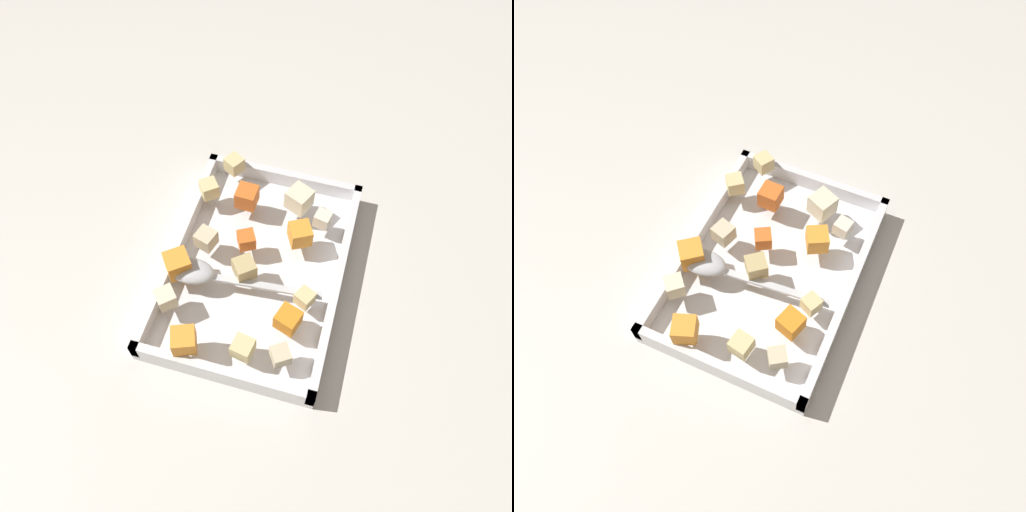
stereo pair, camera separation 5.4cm
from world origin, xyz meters
TOP-DOWN VIEW (x-y plane):
  - ground_plane at (0.00, 0.00)m, footprint 4.00×4.00m
  - baking_dish at (-0.01, -0.01)m, footprint 0.35×0.25m
  - carrot_chunk_center at (0.04, -0.06)m, footprint 0.04×0.04m
  - carrot_chunk_corner_ne at (0.01, 0.01)m, footprint 0.03×0.03m
  - carrot_chunk_near_left at (-0.16, 0.05)m, footprint 0.04×0.04m
  - carrot_chunk_under_handle at (0.08, 0.03)m, footprint 0.03×0.03m
  - carrot_chunk_far_left at (-0.06, 0.09)m, footprint 0.05×0.05m
  - carrot_chunk_far_right at (-0.10, -0.08)m, footprint 0.04×0.04m
  - potato_chunk_heap_side at (-0.01, 0.07)m, footprint 0.03×0.03m
  - potato_chunk_near_right at (0.10, -0.05)m, footprint 0.04×0.04m
  - potato_chunk_heap_top at (0.08, 0.09)m, footprint 0.04×0.04m
  - potato_chunk_corner_nw at (-0.15, -0.08)m, footprint 0.03×0.03m
  - potato_chunk_back_center at (0.14, 0.07)m, footprint 0.03×0.03m
  - potato_chunk_mid_left at (-0.04, -0.00)m, footprint 0.04×0.04m
  - potato_chunk_front_center at (-0.06, -0.09)m, footprint 0.03×0.03m
  - potato_chunk_rim_edge at (-0.15, -0.03)m, footprint 0.03×0.03m
  - potato_chunk_corner_sw at (-0.11, 0.09)m, footprint 0.04×0.04m
  - parsnip_chunk_mid_right at (0.08, -0.09)m, footprint 0.03×0.03m
  - serving_spoon at (-0.06, 0.06)m, footprint 0.05×0.22m

SIDE VIEW (x-z plane):
  - ground_plane at x=0.00m, z-range 0.00..0.00m
  - baking_dish at x=-0.01m, z-range -0.01..0.03m
  - serving_spoon at x=-0.06m, z-range 0.04..0.06m
  - potato_chunk_front_center at x=-0.06m, z-range 0.04..0.07m
  - parsnip_chunk_mid_right at x=0.08m, z-range 0.04..0.07m
  - potato_chunk_corner_nw at x=-0.15m, z-range 0.04..0.07m
  - carrot_chunk_corner_ne at x=0.01m, z-range 0.04..0.07m
  - potato_chunk_back_center at x=0.14m, z-range 0.04..0.07m
  - potato_chunk_corner_sw at x=-0.11m, z-range 0.04..0.07m
  - potato_chunk_heap_top at x=0.08m, z-range 0.04..0.07m
  - potato_chunk_rim_edge at x=-0.15m, z-range 0.04..0.07m
  - potato_chunk_heap_side at x=-0.01m, z-range 0.04..0.07m
  - potato_chunk_mid_left at x=-0.04m, z-range 0.04..0.07m
  - carrot_chunk_far_right at x=-0.10m, z-range 0.04..0.07m
  - carrot_chunk_center at x=0.04m, z-range 0.04..0.07m
  - carrot_chunk_under_handle at x=0.08m, z-range 0.04..0.07m
  - carrot_chunk_near_left at x=-0.16m, z-range 0.04..0.07m
  - potato_chunk_near_right at x=0.10m, z-range 0.04..0.08m
  - carrot_chunk_far_left at x=-0.06m, z-range 0.04..0.08m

